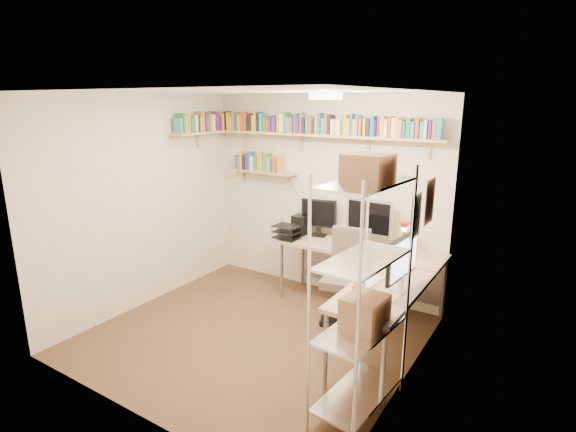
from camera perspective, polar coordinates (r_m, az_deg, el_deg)
The scene contains 6 objects.
ground at distance 4.96m, azimuth -4.36°, elevation -14.82°, with size 3.20×3.20×0.00m, color #4F3A22.
room_shell at distance 4.41m, azimuth -4.68°, elevation 2.97°, with size 3.24×3.04×2.52m.
wall_shelves at distance 5.65m, azimuth -0.41°, elevation 10.47°, with size 3.12×1.09×0.80m.
corner_desk at distance 5.09m, azimuth 8.39°, elevation -4.89°, with size 2.02×1.97×1.31m.
office_chair at distance 5.08m, azimuth 7.46°, elevation -8.61°, with size 0.56×0.57×1.06m.
wire_rack at distance 3.41m, azimuth 9.64°, elevation -7.02°, with size 0.49×0.88×2.07m.
Camera 1 is at (2.62, -3.44, 2.43)m, focal length 28.00 mm.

